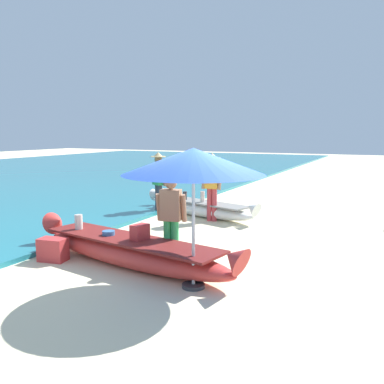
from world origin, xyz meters
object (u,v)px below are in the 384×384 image
(person_vendor_assistant, at_px, (158,178))
(patio_umbrella_large, at_px, (193,162))
(person_tourist_customer, at_px, (171,216))
(cooler_box, at_px, (53,250))
(boat_red_foreground, at_px, (130,251))
(person_vendor_hatted, at_px, (212,182))
(boat_white_midground, at_px, (199,208))

(person_vendor_assistant, height_order, patio_umbrella_large, patio_umbrella_large)
(person_tourist_customer, xyz_separation_m, cooler_box, (-2.13, -0.75, -0.70))
(boat_red_foreground, bearing_deg, person_vendor_assistant, 114.99)
(cooler_box, bearing_deg, person_tourist_customer, 9.16)
(person_vendor_hatted, xyz_separation_m, patio_umbrella_large, (1.73, -4.65, 0.90))
(patio_umbrella_large, bearing_deg, person_tourist_customer, 136.20)
(cooler_box, bearing_deg, patio_umbrella_large, -11.45)
(patio_umbrella_large, bearing_deg, cooler_box, 178.90)
(person_vendor_hatted, distance_m, patio_umbrella_large, 5.04)
(boat_red_foreground, bearing_deg, person_vendor_hatted, 93.29)
(person_vendor_hatted, relative_size, person_tourist_customer, 1.14)
(person_vendor_assistant, distance_m, cooler_box, 5.01)
(person_vendor_assistant, xyz_separation_m, cooler_box, (0.61, -4.90, -0.83))
(person_vendor_assistant, bearing_deg, person_tourist_customer, -56.53)
(person_tourist_customer, bearing_deg, person_vendor_hatted, 102.92)
(boat_red_foreground, relative_size, boat_white_midground, 1.19)
(person_tourist_customer, distance_m, person_vendor_assistant, 4.98)
(person_vendor_hatted, distance_m, person_tourist_customer, 3.94)
(person_vendor_hatted, bearing_deg, patio_umbrella_large, -69.63)
(boat_red_foreground, height_order, person_tourist_customer, person_tourist_customer)
(boat_white_midground, height_order, patio_umbrella_large, patio_umbrella_large)
(person_tourist_customer, bearing_deg, cooler_box, -160.49)
(boat_red_foreground, height_order, person_vendor_hatted, person_vendor_hatted)
(person_vendor_hatted, bearing_deg, person_tourist_customer, -77.08)
(boat_red_foreground, relative_size, cooler_box, 9.32)
(boat_red_foreground, relative_size, patio_umbrella_large, 2.18)
(person_vendor_hatted, height_order, cooler_box, person_vendor_hatted)
(patio_umbrella_large, height_order, cooler_box, patio_umbrella_large)
(boat_white_midground, bearing_deg, person_tourist_customer, -71.13)
(person_tourist_customer, height_order, cooler_box, person_tourist_customer)
(boat_white_midground, xyz_separation_m, patio_umbrella_large, (2.31, -5.10, 1.72))
(boat_white_midground, distance_m, patio_umbrella_large, 5.85)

